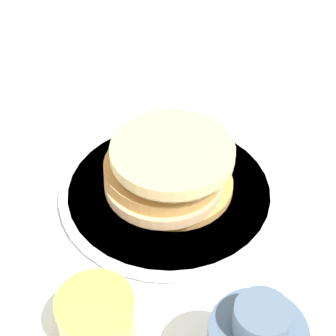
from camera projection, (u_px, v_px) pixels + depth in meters
The scene contains 4 objects.
ground_plane at pixel (163, 205), 0.69m from camera, with size 4.00×4.00×0.00m, color white.
plate at pixel (168, 191), 0.70m from camera, with size 0.27×0.27×0.01m.
pancake_stack at pixel (168, 167), 0.67m from camera, with size 0.16×0.16×0.07m.
juice_glass at pixel (96, 320), 0.54m from camera, with size 0.08×0.08×0.06m.
Camera 1 is at (-0.47, -0.00, 0.51)m, focal length 60.00 mm.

